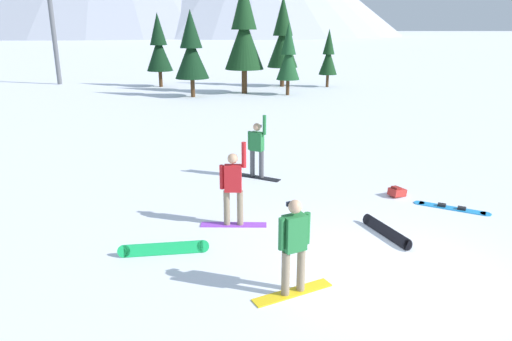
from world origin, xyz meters
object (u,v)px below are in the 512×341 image
(loose_snowboard_near_left, at_px, (384,231))
(loose_snowboard_far_spare, at_px, (162,249))
(pine_tree_slender, at_px, (286,56))
(pine_tree_broad, at_px, (326,56))
(pine_tree_young, at_px, (189,50))
(pine_tree_short, at_px, (157,47))
(snowboarder_midground, at_px, (231,187))
(backpack_red, at_px, (395,191))
(snowboarder_foreground, at_px, (292,245))
(pine_tree_leaning, at_px, (242,32))
(snowboarder_background, at_px, (255,148))
(loose_snowboard_near_right, at_px, (449,208))
(pine_tree_tall, at_px, (281,38))

(loose_snowboard_near_left, relative_size, loose_snowboard_far_spare, 0.89)
(pine_tree_slender, relative_size, pine_tree_broad, 1.10)
(pine_tree_slender, xyz_separation_m, pine_tree_young, (-6.43, -0.92, 0.45))
(pine_tree_short, xyz_separation_m, pine_tree_young, (3.22, -5.48, 0.03))
(snowboarder_midground, height_order, pine_tree_short, pine_tree_short)
(loose_snowboard_near_left, xyz_separation_m, pine_tree_broad, (2.59, 27.12, 2.25))
(pine_tree_short, bearing_deg, backpack_red, -65.11)
(snowboarder_foreground, height_order, pine_tree_leaning, pine_tree_leaning)
(snowboarder_foreground, bearing_deg, pine_tree_slender, 86.53)
(snowboarder_background, height_order, backpack_red, snowboarder_background)
(pine_tree_slender, bearing_deg, pine_tree_leaning, 164.63)
(snowboarder_foreground, distance_m, loose_snowboard_far_spare, 3.12)
(loose_snowboard_near_right, height_order, pine_tree_tall, pine_tree_tall)
(snowboarder_background, xyz_separation_m, pine_tree_leaning, (-0.85, 19.22, 3.20))
(pine_tree_tall, distance_m, pine_tree_young, 8.48)
(snowboarder_foreground, relative_size, pine_tree_slender, 0.37)
(snowboarder_foreground, relative_size, loose_snowboard_far_spare, 0.94)
(backpack_red, height_order, pine_tree_broad, pine_tree_broad)
(snowboarder_midground, height_order, pine_tree_young, pine_tree_young)
(pine_tree_short, bearing_deg, snowboarder_background, -71.93)
(backpack_red, xyz_separation_m, pine_tree_leaning, (-4.79, 20.92, 4.02))
(snowboarder_background, relative_size, loose_snowboard_near_left, 1.20)
(snowboarder_foreground, height_order, pine_tree_slender, pine_tree_slender)
(snowboarder_foreground, bearing_deg, snowboarder_background, 95.42)
(pine_tree_broad, bearing_deg, pine_tree_short, 179.36)
(pine_tree_broad, bearing_deg, loose_snowboard_far_spare, -105.01)
(loose_snowboard_near_right, relative_size, loose_snowboard_far_spare, 0.95)
(snowboarder_background, relative_size, pine_tree_broad, 0.46)
(pine_tree_broad, bearing_deg, snowboarder_foreground, -99.44)
(pine_tree_leaning, relative_size, pine_tree_broad, 1.74)
(snowboarder_foreground, bearing_deg, snowboarder_midground, 111.85)
(snowboarder_foreground, xyz_separation_m, pine_tree_leaning, (-1.48, 25.93, 3.20))
(pine_tree_tall, bearing_deg, snowboarder_background, -95.01)
(loose_snowboard_far_spare, bearing_deg, snowboarder_background, 69.27)
(loose_snowboard_far_spare, distance_m, pine_tree_short, 28.84)
(loose_snowboard_far_spare, height_order, pine_tree_short, pine_tree_short)
(loose_snowboard_near_left, relative_size, backpack_red, 3.02)
(snowboarder_foreground, height_order, snowboarder_background, snowboarder_background)
(pine_tree_broad, bearing_deg, pine_tree_slender, -127.46)
(backpack_red, bearing_deg, pine_tree_short, 114.89)
(loose_snowboard_far_spare, relative_size, pine_tree_leaning, 0.25)
(pine_tree_slender, relative_size, pine_tree_young, 0.86)
(backpack_red, relative_size, pine_tree_broad, 0.13)
(pine_tree_broad, xyz_separation_m, pine_tree_tall, (-3.51, 0.32, 1.31))
(loose_snowboard_far_spare, height_order, pine_tree_slender, pine_tree_slender)
(loose_snowboard_far_spare, bearing_deg, pine_tree_leaning, 87.37)
(pine_tree_slender, bearing_deg, loose_snowboard_far_spare, -99.92)
(snowboarder_midground, bearing_deg, pine_tree_leaning, 90.70)
(pine_tree_tall, bearing_deg, pine_tree_leaning, -126.33)
(snowboarder_midground, bearing_deg, pine_tree_slender, 82.97)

